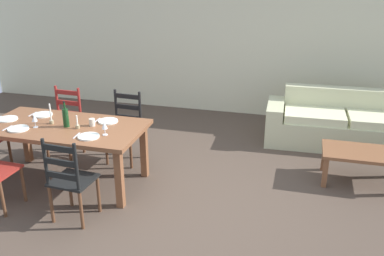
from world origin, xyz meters
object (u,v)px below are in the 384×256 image
Objects in this scene: dining_chair_far_left at (65,123)px; wine_glass_near_right at (104,126)px; wine_bottle at (66,117)px; couch at (344,125)px; coffee_table at (360,156)px; dining_chair_far_right at (125,127)px; coffee_cup_primary at (92,122)px; dining_table at (65,132)px; wine_glass_near_left at (34,118)px; dining_chair_near_right at (70,180)px.

wine_glass_near_right is at bearing -39.76° from dining_chair_far_left.
wine_bottle reaches higher than dining_chair_far_left.
couch reaches higher than coffee_table.
couch is (2.93, 1.35, -0.19)m from dining_chair_far_right.
dining_chair_far_right is (0.87, 0.05, 0.00)m from dining_chair_far_left.
coffee_cup_primary is (0.77, -0.64, 0.32)m from dining_chair_far_left.
wine_glass_near_left reaches higher than dining_table.
wine_glass_near_left is at bearing -148.32° from couch.
dining_chair_near_right is at bearing -57.82° from dining_table.
dining_chair_far_left is (-0.44, 0.72, -0.19)m from dining_table.
wine_glass_near_right reaches higher than dining_table.
wine_glass_near_right is at bearing -159.93° from coffee_table.
coffee_cup_primary is at bearing 99.79° from dining_chair_near_right.
wine_bottle is 1.96× the size of wine_glass_near_right.
dining_chair_far_left is at bearing -159.82° from couch.
coffee_cup_primary is at bearing 20.18° from wine_bottle.
coffee_cup_primary is 0.10× the size of coffee_table.
wine_glass_near_left reaches higher than coffee_table.
wine_glass_near_left is at bearing 179.70° from wine_glass_near_right.
wine_bottle is (-0.39, -0.79, 0.39)m from dining_chair_far_right.
dining_chair_near_right is 0.73m from wine_glass_near_right.
wine_glass_near_left is (-0.73, -0.91, 0.38)m from dining_chair_far_right.
wine_bottle reaches higher than dining_table.
dining_chair_far_left is 3.04× the size of wine_bottle.
coffee_cup_primary is at bearing -98.71° from dining_chair_far_right.
dining_chair_near_right is at bearing -80.21° from coffee_cup_primary.
wine_bottle is 0.14× the size of couch.
couch is at bearing 20.18° from dining_chair_far_left.
dining_table is 11.80× the size of wine_glass_near_right.
wine_bottle reaches higher than dining_chair_far_right.
dining_chair_far_left is 4.05m from couch.
couch is at bearing 32.25° from dining_table.
dining_chair_far_right is 10.67× the size of coffee_cup_primary.
wine_glass_near_right is (0.17, -0.91, 0.38)m from dining_chair_far_right.
dining_table is at bearing -58.63° from dining_chair_far_left.
dining_table is 6.01× the size of wine_bottle.
dining_chair_far_right reaches higher than wine_glass_near_right.
dining_chair_near_right is 0.92m from wine_bottle.
dining_chair_far_left reaches higher than dining_table.
dining_chair_far_right is 0.42× the size of couch.
dining_chair_far_left is at bearing 123.11° from wine_bottle.
dining_chair_far_left is at bearing -176.96° from dining_chair_far_right.
dining_table is 1.98× the size of dining_chair_near_right.
dining_chair_near_right reaches higher than wine_glass_near_left.
dining_table is 2.11× the size of coffee_table.
wine_glass_near_right is at bearing -39.11° from coffee_cup_primary.
wine_glass_near_right is 3.09m from coffee_table.
wine_bottle is 3.51× the size of coffee_cup_primary.
dining_chair_far_right is 1.07× the size of coffee_table.
wine_glass_near_left is at bearing -155.25° from dining_table.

